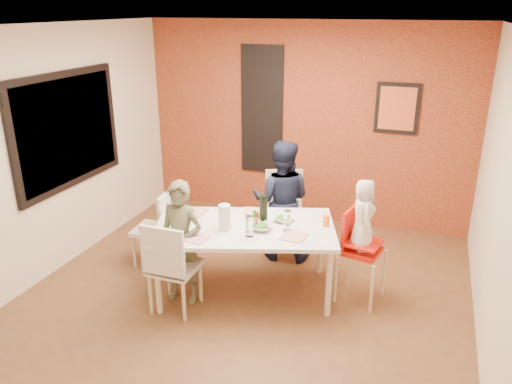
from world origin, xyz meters
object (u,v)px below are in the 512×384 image
(wine_bottle, at_px, (263,210))
(child_near, at_px, (181,243))
(child_far, at_px, (281,201))
(chair_left, at_px, (159,224))
(paper_towel_roll, at_px, (225,217))
(dining_table, at_px, (245,232))
(high_chair, at_px, (358,247))
(toddler, at_px, (363,215))
(chair_far, at_px, (284,206))
(chair_near, at_px, (170,264))

(wine_bottle, bearing_deg, child_near, -145.70)
(child_far, xyz_separation_m, wine_bottle, (0.04, -0.77, 0.19))
(chair_left, height_order, paper_towel_roll, paper_towel_roll)
(dining_table, distance_m, chair_left, 1.18)
(wine_bottle, bearing_deg, dining_table, -143.11)
(child_near, bearing_deg, high_chair, 21.95)
(child_near, relative_size, paper_towel_roll, 4.87)
(chair_left, relative_size, child_near, 0.70)
(high_chair, bearing_deg, toddler, -98.99)
(high_chair, height_order, toddler, toddler)
(child_near, xyz_separation_m, toddler, (1.69, 0.63, 0.29))
(chair_far, height_order, high_chair, chair_far)
(dining_table, xyz_separation_m, toddler, (1.14, 0.27, 0.25))
(chair_left, bearing_deg, child_near, 40.77)
(chair_near, relative_size, paper_towel_roll, 3.64)
(chair_far, relative_size, toddler, 1.35)
(chair_near, xyz_separation_m, chair_far, (0.63, 1.73, 0.01))
(dining_table, bearing_deg, high_chair, 13.85)
(chair_left, xyz_separation_m, paper_towel_roll, (0.99, -0.37, 0.39))
(high_chair, bearing_deg, dining_table, 115.62)
(chair_far, distance_m, high_chair, 1.34)
(toddler, bearing_deg, paper_towel_roll, 86.31)
(high_chair, xyz_separation_m, paper_towel_roll, (-1.28, -0.42, 0.31))
(wine_bottle, distance_m, paper_towel_roll, 0.41)
(chair_far, relative_size, high_chair, 1.02)
(chair_left, height_order, toddler, toddler)
(chair_far, bearing_deg, dining_table, -116.08)
(child_far, bearing_deg, chair_far, -89.99)
(dining_table, bearing_deg, chair_left, 168.69)
(chair_far, xyz_separation_m, child_near, (-0.63, -1.49, 0.09))
(chair_far, xyz_separation_m, child_far, (0.03, -0.24, 0.17))
(wine_bottle, bearing_deg, chair_far, 94.17)
(dining_table, distance_m, paper_towel_roll, 0.29)
(dining_table, bearing_deg, chair_far, 85.60)
(chair_far, xyz_separation_m, chair_left, (-1.23, -0.90, -0.05))
(chair_near, relative_size, high_chair, 0.99)
(chair_near, xyz_separation_m, chair_left, (-0.61, 0.83, -0.03))
(chair_left, height_order, wine_bottle, wine_bottle)
(chair_near, bearing_deg, chair_far, -109.93)
(high_chair, bearing_deg, chair_left, 102.96)
(high_chair, distance_m, child_far, 1.18)
(chair_near, xyz_separation_m, child_near, (-0.00, 0.25, 0.11))
(chair_far, xyz_separation_m, toddler, (1.06, -0.86, 0.39))
(dining_table, bearing_deg, child_near, -146.50)
(wine_bottle, bearing_deg, toddler, 8.47)
(high_chair, relative_size, child_near, 0.75)
(high_chair, bearing_deg, child_near, 122.67)
(chair_near, height_order, paper_towel_roll, paper_towel_roll)
(high_chair, height_order, child_far, child_far)
(dining_table, height_order, paper_towel_roll, paper_towel_roll)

